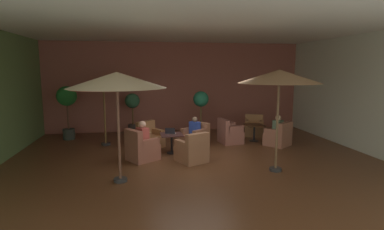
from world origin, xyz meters
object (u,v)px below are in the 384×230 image
(patio_umbrella_near_wall, at_px, (103,84))
(armchair_front_left_south, at_px, (150,138))
(patron_by_window, at_px, (195,127))
(open_laptop, at_px, (171,132))
(armchair_front_right_east, at_px, (229,134))
(patron_blue_shirt, at_px, (143,134))
(cafe_table_front_left, at_px, (172,138))
(patron_with_friend, at_px, (278,125))
(iced_drink_cup, at_px, (172,132))
(potted_tree_mid_right, at_px, (67,102))
(potted_tree_left_corner, at_px, (132,107))
(patio_umbrella_tall_red, at_px, (279,77))
(armchair_front_right_north, at_px, (254,128))
(patio_umbrella_center_beige, at_px, (117,81))
(potted_tree_mid_left, at_px, (201,108))
(armchair_front_left_north, at_px, (192,151))
(armchair_front_left_east, at_px, (196,138))
(cafe_table_front_right, at_px, (254,128))
(armchair_front_left_west, at_px, (142,149))
(armchair_front_right_south, at_px, (279,137))

(patio_umbrella_near_wall, bearing_deg, armchair_front_left_south, -18.72)
(patron_by_window, bearing_deg, open_laptop, -144.80)
(armchair_front_right_east, relative_size, patron_blue_shirt, 1.26)
(cafe_table_front_left, height_order, patron_with_friend, patron_with_friend)
(cafe_table_front_left, height_order, iced_drink_cup, iced_drink_cup)
(potted_tree_mid_right, bearing_deg, potted_tree_left_corner, 13.39)
(patio_umbrella_tall_red, relative_size, potted_tree_mid_right, 1.31)
(potted_tree_left_corner, relative_size, patron_blue_shirt, 2.37)
(armchair_front_left_south, height_order, patron_blue_shirt, patron_blue_shirt)
(armchair_front_right_north, distance_m, potted_tree_mid_right, 7.27)
(patio_umbrella_tall_red, bearing_deg, armchair_front_right_north, 76.56)
(armchair_front_right_north, height_order, patron_by_window, patron_by_window)
(patio_umbrella_center_beige, relative_size, patio_umbrella_near_wall, 1.11)
(armchair_front_right_north, xyz_separation_m, iced_drink_cup, (-3.51, -2.06, 0.37))
(armchair_front_left_south, relative_size, potted_tree_mid_left, 0.55)
(armchair_front_left_north, xyz_separation_m, patio_umbrella_near_wall, (-2.66, 2.46, 1.80))
(patron_blue_shirt, bearing_deg, armchair_front_left_east, 35.66)
(armchair_front_left_east, bearing_deg, patron_by_window, -142.26)
(patron_with_friend, bearing_deg, potted_tree_left_corner, 151.03)
(armchair_front_left_east, xyz_separation_m, potted_tree_left_corner, (-2.16, 2.46, 0.79))
(armchair_front_right_east, xyz_separation_m, potted_tree_mid_right, (-5.84, 1.56, 1.08))
(cafe_table_front_right, height_order, open_laptop, open_laptop)
(patron_by_window, bearing_deg, potted_tree_left_corner, 130.65)
(cafe_table_front_right, relative_size, open_laptop, 1.83)
(patio_umbrella_near_wall, bearing_deg, cafe_table_front_left, -33.40)
(armchair_front_left_north, xyz_separation_m, patron_by_window, (0.37, 1.69, 0.37))
(armchair_front_right_north, distance_m, patio_umbrella_tall_red, 4.85)
(cafe_table_front_left, relative_size, patio_umbrella_center_beige, 0.27)
(patio_umbrella_center_beige, distance_m, open_laptop, 3.21)
(patio_umbrella_center_beige, relative_size, potted_tree_left_corner, 1.55)
(armchair_front_left_west, relative_size, armchair_front_right_south, 1.02)
(cafe_table_front_right, relative_size, patron_with_friend, 1.05)
(potted_tree_left_corner, height_order, potted_tree_mid_left, potted_tree_mid_left)
(patio_umbrella_tall_red, height_order, potted_tree_mid_left, patio_umbrella_tall_red)
(cafe_table_front_right, bearing_deg, armchair_front_right_east, -172.38)
(armchair_front_left_east, xyz_separation_m, armchair_front_right_north, (2.63, 1.39, -0.01))
(armchair_front_left_south, xyz_separation_m, armchair_front_right_east, (2.85, 0.09, 0.01))
(iced_drink_cup, bearing_deg, cafe_table_front_right, 19.74)
(armchair_front_right_north, height_order, patron_blue_shirt, patron_blue_shirt)
(armchair_front_left_south, bearing_deg, armchair_front_right_north, 15.48)
(patio_umbrella_center_beige, bearing_deg, cafe_table_front_left, 57.46)
(open_laptop, bearing_deg, patron_with_friend, 5.15)
(armchair_front_left_south, xyz_separation_m, iced_drink_cup, (0.67, -0.91, 0.36))
(armchair_front_left_south, bearing_deg, open_laptop, -54.70)
(patio_umbrella_center_beige, xyz_separation_m, potted_tree_mid_right, (-2.20, 4.85, -0.97))
(armchair_front_left_east, distance_m, open_laptop, 1.18)
(armchair_front_right_north, relative_size, patio_umbrella_tall_red, 0.36)
(armchair_front_left_east, relative_size, patio_umbrella_center_beige, 0.41)
(patio_umbrella_near_wall, height_order, open_laptop, patio_umbrella_near_wall)
(armchair_front_left_north, bearing_deg, patio_umbrella_near_wall, 137.27)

